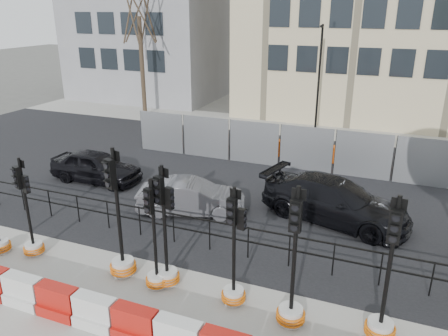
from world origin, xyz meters
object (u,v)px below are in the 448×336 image
at_px(traffic_signal_h, 382,311).
at_px(car_a, 96,166).
at_px(traffic_signal_d, 166,258).
at_px(car_c, 335,201).

bearing_deg(traffic_signal_h, car_a, 161.04).
bearing_deg(traffic_signal_h, traffic_signal_d, -174.35).
bearing_deg(traffic_signal_d, car_a, 153.22).
xyz_separation_m(traffic_signal_d, car_a, (-6.21, 5.27, -0.13)).
height_order(traffic_signal_d, car_a, traffic_signal_d).
relative_size(traffic_signal_d, car_a, 0.86).
xyz_separation_m(traffic_signal_h, car_c, (-1.81, 5.36, 0.02)).
distance_m(traffic_signal_d, traffic_signal_h, 5.27).
distance_m(traffic_signal_d, car_c, 6.37).
height_order(traffic_signal_d, traffic_signal_h, traffic_signal_h).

